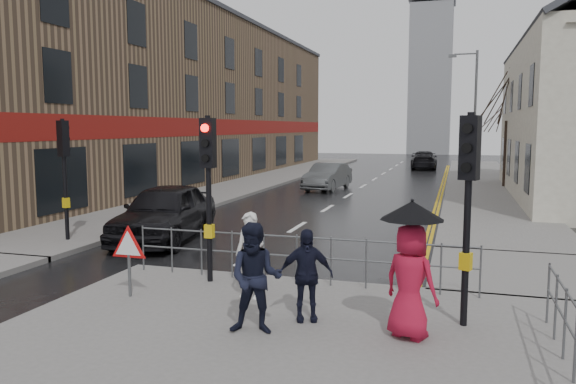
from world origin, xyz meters
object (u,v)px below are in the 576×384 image
Objects in this scene: car_parked at (165,212)px; pedestrian_a at (250,255)px; pedestrian_b at (256,278)px; car_mid at (327,176)px; pedestrian_with_umbrella at (411,264)px; pedestrian_d at (306,275)px.

pedestrian_a is at bearing -55.06° from car_parked.
car_mid is (-3.67, 21.08, -0.30)m from pedestrian_b.
pedestrian_with_umbrella is 1.36× the size of pedestrian_d.
pedestrian_a is 0.33× the size of car_parked.
car_mid is at bearing 106.14° from pedestrian_with_umbrella.
pedestrian_with_umbrella is 1.76m from pedestrian_d.
pedestrian_d reaches higher than car_mid.
car_mid is (-5.96, 20.59, -0.57)m from pedestrian_with_umbrella.
pedestrian_b is 1.13× the size of pedestrian_d.
pedestrian_a is 19.65m from car_mid.
pedestrian_d is 0.36× the size of car_mid.
pedestrian_a is at bearing 125.93° from pedestrian_d.
pedestrian_with_umbrella is at bearing 1.72° from pedestrian_b.
car_parked is (-7.53, 6.09, -0.44)m from pedestrian_with_umbrella.
pedestrian_a is 1.57m from pedestrian_d.
pedestrian_b reaches higher than car_mid.
pedestrian_d is (-1.70, 0.29, -0.36)m from pedestrian_with_umbrella.
car_mid is (1.57, 14.50, -0.13)m from car_parked.
pedestrian_a is at bearing 103.15° from pedestrian_b.
car_parked is at bearing -90.31° from car_mid.
pedestrian_with_umbrella is at bearing -11.62° from pedestrian_a.
pedestrian_b reaches higher than car_parked.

